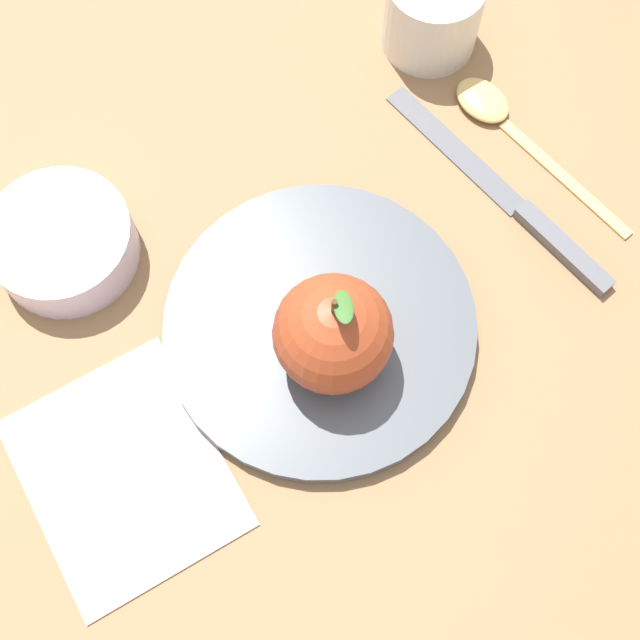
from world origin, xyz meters
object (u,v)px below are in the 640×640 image
at_px(apple, 327,332).
at_px(side_bowl, 61,240).
at_px(dinner_plate, 320,326).
at_px(spoon, 501,118).
at_px(linen_napkin, 124,473).
at_px(cup, 431,9).
at_px(knife, 516,205).

relative_size(apple, side_bowl, 0.92).
relative_size(dinner_plate, apple, 2.30).
relative_size(dinner_plate, spoon, 1.36).
bearing_deg(dinner_plate, apple, -62.37).
xyz_separation_m(dinner_plate, linen_napkin, (-0.10, -0.14, -0.01)).
height_order(spoon, linen_napkin, spoon).
bearing_deg(cup, apple, -90.53).
bearing_deg(dinner_plate, knife, 49.81).
relative_size(dinner_plate, linen_napkin, 1.46).
distance_m(apple, knife, 0.19).
distance_m(spoon, linen_napkin, 0.39).
xyz_separation_m(cup, linen_napkin, (-0.11, -0.41, -0.03)).
bearing_deg(spoon, side_bowl, -144.52).
distance_m(apple, side_bowl, 0.21).
relative_size(dinner_plate, side_bowl, 2.12).
bearing_deg(apple, dinner_plate, 117.63).
relative_size(dinner_plate, cup, 2.89).
distance_m(dinner_plate, linen_napkin, 0.17).
distance_m(dinner_plate, cup, 0.27).
bearing_deg(dinner_plate, spoon, 67.04).
bearing_deg(apple, linen_napkin, -132.80).
bearing_deg(linen_napkin, dinner_plate, 54.19).
relative_size(apple, cup, 1.25).
relative_size(cup, knife, 0.38).
distance_m(dinner_plate, apple, 0.05).
xyz_separation_m(side_bowl, linen_napkin, (0.10, -0.14, -0.02)).
bearing_deg(knife, dinner_plate, -130.19).
xyz_separation_m(apple, knife, (0.11, 0.16, -0.05)).
bearing_deg(cup, knife, -52.21).
distance_m(cup, spoon, 0.10).
bearing_deg(spoon, knife, -69.30).
bearing_deg(dinner_plate, side_bowl, 178.24).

